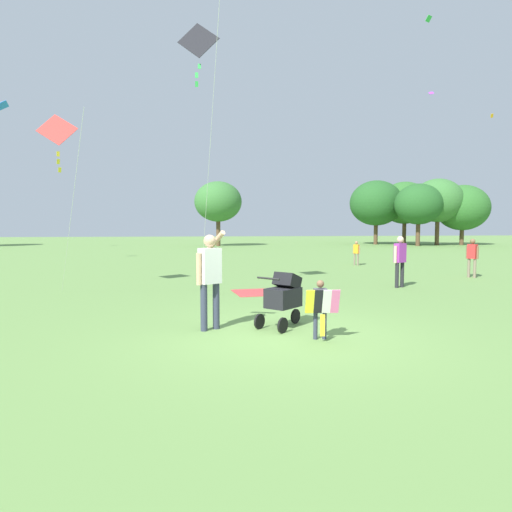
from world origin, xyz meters
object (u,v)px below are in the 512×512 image
at_px(person_red_shirt, 400,257).
at_px(child_with_butterfly_kite, 321,304).
at_px(picnic_blanket, 260,292).
at_px(person_adult_flyer, 210,273).
at_px(kite_adult_black, 199,47).
at_px(kite_orange_delta, 58,134).
at_px(person_couple_left, 356,251).
at_px(stroller, 284,295).
at_px(person_sitting_far, 472,255).

bearing_deg(person_red_shirt, child_with_butterfly_kite, -124.65).
bearing_deg(picnic_blanket, person_adult_flyer, -108.68).
relative_size(child_with_butterfly_kite, kite_adult_black, 0.14).
relative_size(kite_orange_delta, picnic_blanket, 3.60).
relative_size(person_red_shirt, person_couple_left, 1.39).
height_order(child_with_butterfly_kite, stroller, stroller).
distance_m(kite_adult_black, person_couple_left, 12.21).
distance_m(stroller, person_red_shirt, 6.50).
bearing_deg(picnic_blanket, child_with_butterfly_kite, -86.08).
height_order(kite_orange_delta, picnic_blanket, kite_orange_delta).
bearing_deg(kite_orange_delta, stroller, -42.71).
relative_size(person_red_shirt, picnic_blanket, 1.12).
height_order(person_adult_flyer, kite_orange_delta, kite_orange_delta).
distance_m(person_red_shirt, person_couple_left, 7.28).
bearing_deg(kite_adult_black, person_couple_left, 48.62).
bearing_deg(stroller, kite_orange_delta, 137.29).
height_order(stroller, person_couple_left, person_couple_left).
xyz_separation_m(person_adult_flyer, kite_adult_black, (-0.18, 3.93, 5.41)).
relative_size(kite_adult_black, picnic_blanket, 5.19).
height_order(kite_adult_black, kite_orange_delta, kite_adult_black).
height_order(child_with_butterfly_kite, kite_orange_delta, kite_orange_delta).
height_order(person_sitting_far, picnic_blanket, person_sitting_far).
distance_m(person_adult_flyer, stroller, 1.44).
relative_size(person_adult_flyer, kite_orange_delta, 0.36).
relative_size(person_adult_flyer, person_couple_left, 1.62).
height_order(kite_orange_delta, person_red_shirt, kite_orange_delta).
bearing_deg(kite_orange_delta, kite_adult_black, -16.20).
xyz_separation_m(kite_orange_delta, picnic_blanket, (5.51, -0.76, -4.38)).
xyz_separation_m(child_with_butterfly_kite, person_red_shirt, (3.97, 5.74, 0.32)).
relative_size(child_with_butterfly_kite, person_adult_flyer, 0.55).
relative_size(person_adult_flyer, person_sitting_far, 1.30).
distance_m(kite_adult_black, person_sitting_far, 11.50).
xyz_separation_m(person_sitting_far, picnic_blanket, (-7.95, -2.58, -0.81)).
height_order(kite_adult_black, person_couple_left, kite_adult_black).
bearing_deg(child_with_butterfly_kite, person_couple_left, 68.40).
bearing_deg(stroller, child_with_butterfly_kite, -65.61).
height_order(stroller, picnic_blanket, stroller).
height_order(person_red_shirt, picnic_blanket, person_red_shirt).
bearing_deg(stroller, picnic_blanket, 88.87).
xyz_separation_m(person_adult_flyer, kite_orange_delta, (-4.06, 5.06, 3.34)).
xyz_separation_m(stroller, picnic_blanket, (0.08, 4.25, -0.60)).
relative_size(person_sitting_far, picnic_blanket, 1.00).
xyz_separation_m(person_couple_left, picnic_blanket, (-5.48, -7.70, -0.65)).
bearing_deg(kite_orange_delta, person_red_shirt, -1.43).
relative_size(person_adult_flyer, kite_adult_black, 0.25).
bearing_deg(child_with_butterfly_kite, picnic_blanket, 93.92).
xyz_separation_m(stroller, person_sitting_far, (8.03, 6.83, 0.21)).
bearing_deg(person_adult_flyer, person_sitting_far, 36.20).
xyz_separation_m(stroller, kite_adult_black, (-1.55, 3.88, 5.85)).
bearing_deg(person_sitting_far, person_red_shirt, -150.33).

